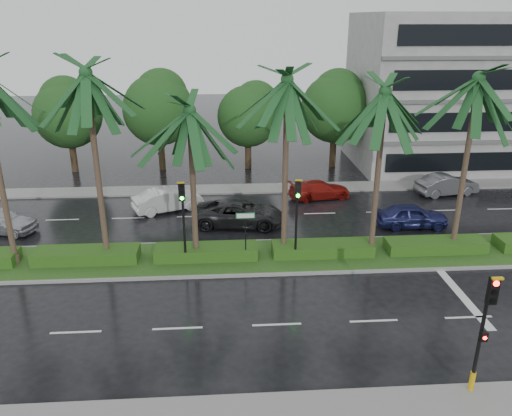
{
  "coord_description": "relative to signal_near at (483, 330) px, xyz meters",
  "views": [
    {
      "loc": [
        -1.97,
        -22.07,
        11.66
      ],
      "look_at": [
        -0.42,
        1.5,
        2.59
      ],
      "focal_mm": 35.0,
      "sensor_mm": 36.0,
      "label": 1
    }
  ],
  "objects": [
    {
      "name": "ground",
      "position": [
        -6.0,
        9.39,
        -2.5
      ],
      "size": [
        120.0,
        120.0,
        0.0
      ],
      "primitive_type": "plane",
      "color": "black",
      "rests_on": "ground"
    },
    {
      "name": "car_grey",
      "position": [
        7.5,
        19.42,
        -1.79
      ],
      "size": [
        2.35,
        4.57,
        1.43
      ],
      "primitive_type": "imported",
      "rotation": [
        0.0,
        0.0,
        1.77
      ],
      "color": "#4E4F52",
      "rests_on": "ground"
    },
    {
      "name": "hedge",
      "position": [
        -6.0,
        10.39,
        -2.05
      ],
      "size": [
        35.2,
        1.4,
        0.6
      ],
      "color": "#1F4714",
      "rests_on": "median"
    },
    {
      "name": "car_blue",
      "position": [
        3.0,
        13.94,
        -1.8
      ],
      "size": [
        1.81,
        4.2,
        1.41
      ],
      "primitive_type": "imported",
      "rotation": [
        0.0,
        0.0,
        1.54
      ],
      "color": "navy",
      "rests_on": "ground"
    },
    {
      "name": "signal_median_right",
      "position": [
        -4.5,
        9.69,
        0.49
      ],
      "size": [
        0.34,
        0.42,
        4.36
      ],
      "color": "black",
      "rests_on": "median"
    },
    {
      "name": "bg_trees",
      "position": [
        -6.95,
        26.98,
        2.35
      ],
      "size": [
        32.9,
        5.55,
        8.02
      ],
      "color": "#342317",
      "rests_on": "ground"
    },
    {
      "name": "palm_row",
      "position": [
        -7.25,
        10.41,
        5.66
      ],
      "size": [
        26.3,
        4.2,
        10.12
      ],
      "color": "#443127",
      "rests_on": "median"
    },
    {
      "name": "signal_near",
      "position": [
        0.0,
        0.0,
        0.0
      ],
      "size": [
        0.34,
        0.45,
        4.36
      ],
      "color": "black",
      "rests_on": "near_sidewalk"
    },
    {
      "name": "lane_markings",
      "position": [
        -2.96,
        8.96,
        -2.5
      ],
      "size": [
        34.0,
        13.06,
        0.01
      ],
      "color": "silver",
      "rests_on": "ground"
    },
    {
      "name": "car_white",
      "position": [
        -11.64,
        17.58,
        -1.78
      ],
      "size": [
        3.16,
        4.66,
        1.45
      ],
      "primitive_type": "imported",
      "rotation": [
        0.0,
        0.0,
        1.98
      ],
      "color": "silver",
      "rests_on": "ground"
    },
    {
      "name": "car_darkgrey",
      "position": [
        -7.14,
        14.87,
        -1.76
      ],
      "size": [
        3.07,
        5.58,
        1.48
      ],
      "primitive_type": "imported",
      "rotation": [
        0.0,
        0.0,
        1.45
      ],
      "color": "#242427",
      "rests_on": "ground"
    },
    {
      "name": "building",
      "position": [
        11.0,
        27.39,
        3.5
      ],
      "size": [
        16.0,
        10.0,
        12.0
      ],
      "primitive_type": "cube",
      "color": "gray",
      "rests_on": "ground"
    },
    {
      "name": "far_sidewalk",
      "position": [
        -6.0,
        21.39,
        -2.44
      ],
      "size": [
        40.0,
        2.0,
        0.12
      ],
      "primitive_type": "cube",
      "color": "gray",
      "rests_on": "ground"
    },
    {
      "name": "street_sign",
      "position": [
        -7.0,
        9.87,
        -0.38
      ],
      "size": [
        0.95,
        0.09,
        2.6
      ],
      "color": "black",
      "rests_on": "median"
    },
    {
      "name": "median",
      "position": [
        -6.0,
        10.39,
        -2.42
      ],
      "size": [
        36.0,
        4.0,
        0.15
      ],
      "color": "gray",
      "rests_on": "ground"
    },
    {
      "name": "signal_median_left",
      "position": [
        -10.0,
        9.69,
        0.49
      ],
      "size": [
        0.34,
        0.42,
        4.36
      ],
      "color": "black",
      "rests_on": "median"
    },
    {
      "name": "car_red",
      "position": [
        -1.5,
        19.26,
        -1.89
      ],
      "size": [
        2.42,
        4.45,
        1.22
      ],
      "primitive_type": "imported",
      "rotation": [
        0.0,
        0.0,
        1.75
      ],
      "color": "maroon",
      "rests_on": "ground"
    }
  ]
}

